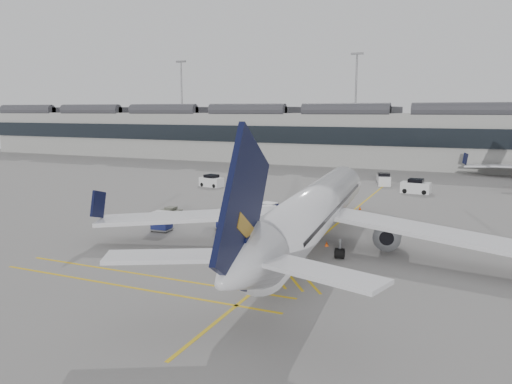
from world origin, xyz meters
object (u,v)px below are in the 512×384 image
at_px(ramp_agent_b, 281,222).
at_px(belt_loader, 273,223).
at_px(airliner_main, 313,212).
at_px(baggage_cart_a, 267,215).
at_px(ramp_agent_a, 283,225).
at_px(pushback_tug, 171,213).

bearing_deg(ramp_agent_b, belt_loader, -50.07).
xyz_separation_m(airliner_main, ramp_agent_b, (-4.54, 4.58, -2.30)).
relative_size(airliner_main, baggage_cart_a, 20.99).
distance_m(ramp_agent_a, pushback_tug, 13.78).
bearing_deg(baggage_cart_a, belt_loader, -53.35).
height_order(baggage_cart_a, ramp_agent_a, baggage_cart_a).
relative_size(ramp_agent_a, pushback_tug, 0.74).
relative_size(belt_loader, ramp_agent_a, 2.62).
distance_m(airliner_main, pushback_tug, 18.98).
height_order(belt_loader, ramp_agent_b, ramp_agent_b).
height_order(baggage_cart_a, pushback_tug, baggage_cart_a).
bearing_deg(baggage_cart_a, ramp_agent_b, -52.44).
distance_m(airliner_main, belt_loader, 8.91).
bearing_deg(airliner_main, ramp_agent_b, 129.71).
bearing_deg(belt_loader, baggage_cart_a, 148.55).
bearing_deg(pushback_tug, airliner_main, -21.43).
distance_m(baggage_cart_a, ramp_agent_a, 4.14).
bearing_deg(ramp_agent_a, airliner_main, -80.74).
xyz_separation_m(belt_loader, pushback_tug, (-11.88, -0.21, 0.04)).
xyz_separation_m(ramp_agent_a, pushback_tug, (-13.68, 1.63, -0.29)).
distance_m(ramp_agent_b, pushback_tug, 13.40).
xyz_separation_m(baggage_cart_a, ramp_agent_a, (2.89, -2.95, -0.17)).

